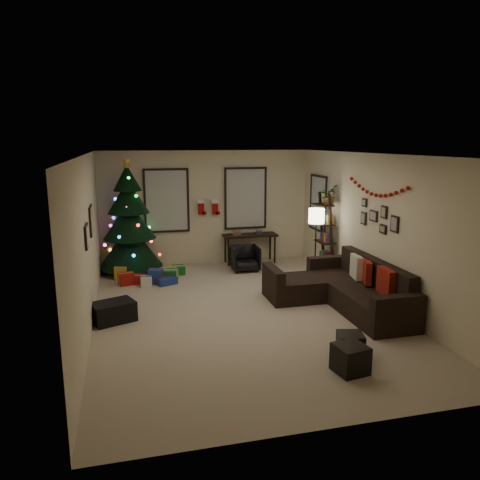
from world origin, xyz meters
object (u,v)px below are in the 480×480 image
(christmas_tree, at_px, (129,225))
(desk, at_px, (250,238))
(desk_chair, at_px, (245,258))
(bookshelf, at_px, (326,236))
(sofa, at_px, (344,290))

(christmas_tree, xyz_separation_m, desk, (2.83, 0.14, -0.47))
(christmas_tree, relative_size, desk, 2.01)
(desk_chair, height_order, bookshelf, bookshelf)
(sofa, bearing_deg, desk_chair, 112.99)
(christmas_tree, distance_m, bookshelf, 4.35)
(sofa, relative_size, bookshelf, 1.47)
(sofa, distance_m, bookshelf, 1.99)
(christmas_tree, bearing_deg, bookshelf, -18.19)
(sofa, distance_m, desk, 3.46)
(bookshelf, bearing_deg, christmas_tree, 161.81)
(christmas_tree, distance_m, desk, 2.87)
(christmas_tree, distance_m, desk_chair, 2.70)
(desk, distance_m, desk_chair, 0.79)
(desk, bearing_deg, desk_chair, -114.60)
(desk, distance_m, bookshelf, 2.00)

